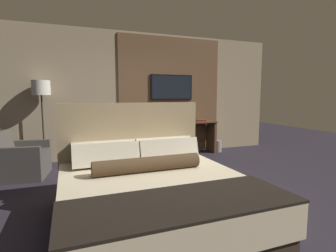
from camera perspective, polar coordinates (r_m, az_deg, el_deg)
The scene contains 12 objects.
ground_plane at distance 3.84m, azimuth 1.94°, elevation -14.56°, with size 16.00×16.00×0.00m, color #28232D.
wall_back_tv_panel at distance 6.09m, azimuth -6.51°, elevation 6.71°, with size 7.20×0.09×2.80m.
bed at distance 2.96m, azimuth -3.43°, elevation -14.26°, with size 1.95×2.13×1.29m.
desk at distance 6.16m, azimuth 1.39°, elevation -1.34°, with size 2.02×0.45×0.78m.
tv at distance 6.27m, azimuth 0.79°, elevation 8.43°, with size 1.05×0.04×0.59m.
desk_chair at distance 5.59m, azimuth 0.91°, elevation -2.42°, with size 0.51×0.51×0.86m.
armchair_by_window at distance 5.15m, azimuth -29.34°, elevation -6.68°, with size 0.87×0.89×0.81m.
floor_lamp at distance 5.65m, azimuth -25.85°, elevation 6.17°, with size 0.34×0.34×1.68m.
vase_tall at distance 6.16m, azimuth 2.47°, elevation 2.76°, with size 0.12×0.12×0.39m.
vase_short at distance 6.32m, azimuth 4.82°, elevation 2.42°, with size 0.14×0.14×0.29m.
book at distance 6.38m, azimuth 7.26°, elevation 1.24°, with size 0.26×0.21×0.03m.
waste_bin at distance 6.64m, azimuth 10.61°, elevation -4.30°, with size 0.22×0.22×0.28m.
Camera 1 is at (-1.41, -3.29, 1.39)m, focal length 28.00 mm.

